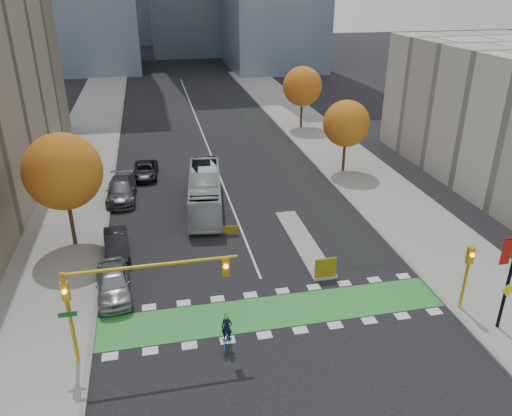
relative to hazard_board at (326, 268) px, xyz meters
name	(u,v)px	position (x,y,z in m)	size (l,w,h in m)	color
ground	(281,328)	(-4.00, -4.20, -0.80)	(300.00, 300.00, 0.00)	black
sidewalk_west	(68,201)	(-17.50, 15.80, -0.73)	(7.00, 120.00, 0.15)	gray
sidewalk_east	(365,177)	(9.50, 15.80, -0.73)	(7.00, 120.00, 0.15)	gray
curb_west	(110,198)	(-14.00, 15.80, -0.73)	(0.30, 120.00, 0.16)	gray
curb_east	(330,180)	(6.00, 15.80, -0.73)	(0.30, 120.00, 0.16)	gray
bike_crossing	(274,311)	(-4.00, -2.70, -0.79)	(20.00, 3.00, 0.01)	#2E8D37
centre_line	(201,129)	(-4.00, 35.80, -0.80)	(0.15, 70.00, 0.01)	silver
bike_lane_paint	(278,150)	(3.50, 25.80, -0.80)	(2.50, 50.00, 0.01)	black
median_island	(303,242)	(0.00, 4.80, -0.72)	(1.60, 10.00, 0.16)	gray
hazard_board	(326,268)	(0.00, 0.00, 0.00)	(1.40, 0.12, 1.30)	yellow
tree_west	(63,172)	(-16.00, 7.80, 4.82)	(5.20, 5.20, 8.22)	#332114
tree_east_near	(346,124)	(8.00, 17.80, 4.06)	(4.40, 4.40, 7.08)	#332114
tree_east_far	(302,86)	(8.50, 33.80, 4.44)	(4.80, 4.80, 7.65)	#332114
traffic_signal_west	(123,288)	(-11.93, -4.71, 3.23)	(8.53, 0.56, 5.20)	#BF9914
traffic_signal_east	(468,269)	(6.50, -4.71, 1.93)	(0.35, 0.43, 4.10)	#BF9914
cyclist	(227,336)	(-7.08, -5.11, -0.12)	(1.12, 1.86, 2.02)	navy
bus	(205,191)	(-6.16, 12.29, 0.70)	(2.53, 10.80, 3.01)	#B7BDC0
parked_car_a	(113,283)	(-13.00, 0.95, 0.04)	(1.99, 4.95, 1.69)	#949498
parked_car_b	(117,244)	(-13.00, 5.95, -0.05)	(1.59, 4.55, 1.50)	black
parked_car_c	(121,190)	(-13.00, 15.48, 0.05)	(2.38, 5.86, 1.70)	#45454A
parked_car_d	(145,170)	(-10.94, 20.48, -0.13)	(2.23, 4.85, 1.35)	black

